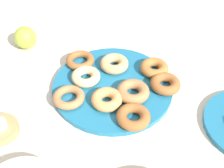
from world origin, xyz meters
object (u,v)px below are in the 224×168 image
at_px(donut_5, 80,60).
at_px(candle_holder, 0,130).
at_px(donut_2, 154,68).
at_px(donut_8, 85,77).
at_px(apple, 25,38).
at_px(donut_3, 165,84).
at_px(donut_6, 133,92).
at_px(donut_7, 133,117).
at_px(donut_1, 114,64).
at_px(donut_4, 68,97).
at_px(donut_0, 106,99).
at_px(donut_plate, 112,86).

height_order(donut_5, candle_holder, donut_5).
relative_size(donut_2, donut_8, 1.00).
bearing_deg(apple, donut_3, 154.18).
bearing_deg(donut_6, donut_3, -161.00).
relative_size(donut_6, donut_7, 1.04).
xyz_separation_m(donut_1, candle_holder, (0.29, 0.24, -0.02)).
bearing_deg(donut_5, donut_3, 156.71).
bearing_deg(donut_1, donut_6, 113.21).
distance_m(donut_2, apple, 0.45).
relative_size(donut_1, donut_6, 0.95).
distance_m(donut_1, donut_4, 0.19).
relative_size(donut_4, candle_holder, 0.96).
distance_m(donut_0, donut_2, 0.19).
relative_size(donut_plate, donut_2, 4.11).
xyz_separation_m(donut_3, apple, (0.45, -0.22, 0.01)).
bearing_deg(donut_7, donut_6, -92.27).
height_order(donut_2, candle_holder, donut_2).
xyz_separation_m(donut_0, donut_1, (-0.02, -0.15, 0.00)).
bearing_deg(donut_3, donut_5, -23.29).
distance_m(donut_plate, donut_1, 0.08).
bearing_deg(donut_2, donut_0, 42.73).
relative_size(donut_4, donut_5, 0.99).
distance_m(donut_1, donut_2, 0.12).
bearing_deg(donut_5, donut_6, 138.39).
distance_m(donut_plate, donut_2, 0.14).
xyz_separation_m(donut_4, donut_6, (-0.18, -0.02, 0.00)).
bearing_deg(apple, donut_1, 156.97).
relative_size(donut_3, donut_8, 1.02).
relative_size(donut_plate, donut_6, 3.83).
distance_m(donut_4, apple, 0.32).
relative_size(donut_plate, donut_0, 4.14).
height_order(donut_3, apple, apple).
distance_m(donut_2, donut_5, 0.23).
height_order(donut_4, candle_holder, donut_4).
bearing_deg(donut_2, candle_holder, 28.13).
xyz_separation_m(donut_4, donut_8, (-0.04, -0.08, 0.00)).
bearing_deg(donut_7, donut_1, -77.07).
bearing_deg(candle_holder, donut_8, -138.58).
distance_m(donut_1, donut_7, 0.22).
relative_size(donut_2, candle_holder, 0.93).
height_order(donut_0, donut_5, donut_0).
height_order(donut_2, apple, apple).
xyz_separation_m(donut_7, apple, (0.35, -0.34, 0.01)).
xyz_separation_m(donut_3, donut_8, (0.23, -0.03, -0.00)).
bearing_deg(candle_holder, donut_0, -161.84).
relative_size(donut_2, donut_5, 0.96).
relative_size(donut_plate, apple, 4.64).
bearing_deg(donut_7, apple, -44.04).
bearing_deg(donut_7, donut_3, -128.71).
height_order(donut_0, apple, apple).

